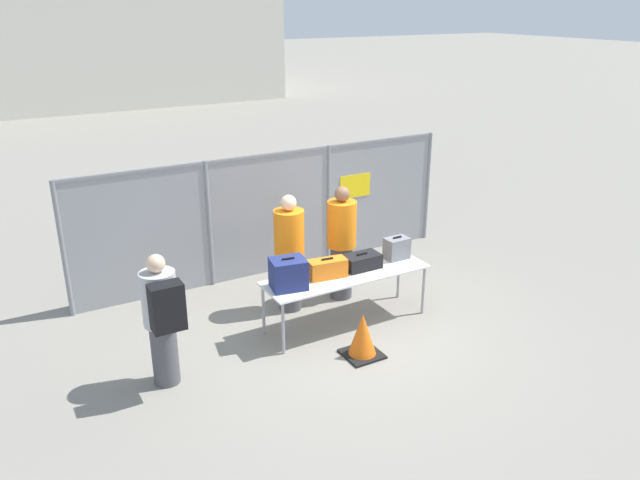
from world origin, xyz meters
name	(u,v)px	position (x,y,z in m)	size (l,w,h in m)	color
ground_plane	(345,329)	(0.00, 0.00, 0.00)	(120.00, 120.00, 0.00)	gray
fence_section	(272,211)	(0.01, 2.27, 1.05)	(6.40, 0.07, 1.99)	gray
inspection_table	(346,277)	(0.10, 0.15, 0.70)	(2.34, 0.71, 0.75)	silver
suitcase_navy	(288,274)	(-0.78, 0.15, 0.95)	(0.50, 0.43, 0.42)	navy
suitcase_orange	(327,268)	(-0.18, 0.18, 0.88)	(0.54, 0.28, 0.28)	orange
suitcase_black	(362,261)	(0.38, 0.21, 0.85)	(0.51, 0.30, 0.23)	black
suitcase_grey	(397,248)	(1.01, 0.26, 0.90)	(0.34, 0.23, 0.33)	slate
traveler_hooded	(162,316)	(-2.48, -0.08, 0.89)	(0.40, 0.62, 1.62)	#4C4C51
security_worker_near	(289,252)	(-0.37, 0.93, 0.89)	(0.43, 0.43, 1.72)	#4C4C51
security_worker_far	(342,241)	(0.48, 0.90, 0.89)	(0.43, 0.43, 1.73)	#4C4C51
utility_trailer	(263,199)	(1.02, 4.85, 0.38)	(4.02, 1.96, 0.64)	silver
distant_hangar	(54,39)	(0.27, 26.29, 2.50)	(17.29, 13.41, 5.01)	beige
traffic_cone	(362,336)	(-0.16, -0.67, 0.27)	(0.47, 0.47, 0.58)	black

